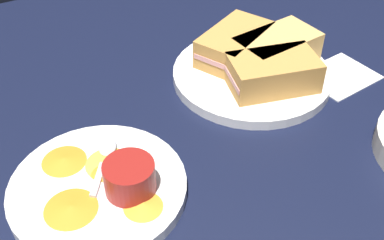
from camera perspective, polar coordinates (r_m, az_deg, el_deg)
ground_plane at (r=69.95cm, az=5.53°, el=-1.53°), size 110.00×110.00×3.00cm
plate_sandwich_main at (r=77.71cm, az=7.09°, el=5.35°), size 25.17×25.17×1.60cm
sandwich_half_near at (r=73.01cm, az=9.62°, el=5.57°), size 14.53×10.44×4.80cm
sandwich_half_far at (r=78.70cm, az=10.03°, el=8.30°), size 13.96×9.02×4.80cm
sandwich_half_extra at (r=79.04cm, az=5.11°, el=8.94°), size 15.03×12.61×4.80cm
ramekin_dark_sauce at (r=80.14cm, az=5.27°, el=9.28°), size 6.91×6.91×4.21cm
spoon_by_dark_ramekin at (r=76.65cm, az=6.04°, el=5.95°), size 4.85×9.75×0.80cm
plate_chips_companion at (r=60.13cm, az=-11.09°, el=-7.96°), size 21.68×21.68×1.60cm
ramekin_light_gravy at (r=56.76cm, az=-7.44°, el=-6.70°), size 6.13×6.13×3.99cm
spoon_by_gravy_ramekin at (r=62.39cm, az=-10.22°, el=-4.05°), size 6.67×9.05×0.80cm
plantain_chip_scatter at (r=59.85cm, az=-11.41°, el=-6.75°), size 14.49×17.65×0.60cm
paper_napkin_folded at (r=81.65cm, az=17.18°, el=5.09°), size 12.02×10.28×0.40cm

